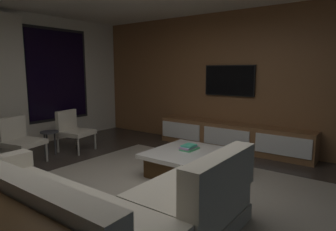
{
  "coord_description": "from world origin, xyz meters",
  "views": [
    {
      "loc": [
        -2.47,
        -2.24,
        1.55
      ],
      "look_at": [
        1.35,
        0.59,
        0.81
      ],
      "focal_mm": 31.19,
      "sensor_mm": 36.0,
      "label": 1
    }
  ],
  "objects_px": {
    "media_console": "(233,137)",
    "mounted_tv": "(229,81)",
    "coffee_table": "(191,163)",
    "accent_chair_by_curtain": "(19,138)",
    "side_stool": "(49,136)",
    "sectional_couch": "(89,213)",
    "accent_chair_near_window": "(73,128)",
    "book_stack_on_coffee_table": "(189,147)"
  },
  "relations": [
    {
      "from": "accent_chair_near_window",
      "to": "sectional_couch",
      "type": "bearing_deg",
      "value": -123.37
    },
    {
      "from": "sectional_couch",
      "to": "media_console",
      "type": "distance_m",
      "value": 3.71
    },
    {
      "from": "sectional_couch",
      "to": "accent_chair_near_window",
      "type": "xyz_separation_m",
      "value": [
        1.82,
        2.77,
        0.14
      ]
    },
    {
      "from": "coffee_table",
      "to": "accent_chair_by_curtain",
      "type": "xyz_separation_m",
      "value": [
        -1.21,
        2.62,
        0.25
      ]
    },
    {
      "from": "coffee_table",
      "to": "book_stack_on_coffee_table",
      "type": "distance_m",
      "value": 0.24
    },
    {
      "from": "book_stack_on_coffee_table",
      "to": "accent_chair_by_curtain",
      "type": "relative_size",
      "value": 0.39
    },
    {
      "from": "side_stool",
      "to": "media_console",
      "type": "bearing_deg",
      "value": -46.63
    },
    {
      "from": "accent_chair_by_curtain",
      "to": "media_console",
      "type": "relative_size",
      "value": 0.25
    },
    {
      "from": "accent_chair_by_curtain",
      "to": "mounted_tv",
      "type": "xyz_separation_m",
      "value": [
        3.08,
        -2.33,
        0.92
      ]
    },
    {
      "from": "media_console",
      "to": "accent_chair_near_window",
      "type": "bearing_deg",
      "value": 127.03
    },
    {
      "from": "sectional_couch",
      "to": "mounted_tv",
      "type": "height_order",
      "value": "mounted_tv"
    },
    {
      "from": "side_stool",
      "to": "media_console",
      "type": "xyz_separation_m",
      "value": [
        2.37,
        -2.51,
        -0.12
      ]
    },
    {
      "from": "sectional_couch",
      "to": "accent_chair_near_window",
      "type": "distance_m",
      "value": 3.32
    },
    {
      "from": "accent_chair_near_window",
      "to": "mounted_tv",
      "type": "distance_m",
      "value": 3.22
    },
    {
      "from": "sectional_couch",
      "to": "accent_chair_near_window",
      "type": "height_order",
      "value": "sectional_couch"
    },
    {
      "from": "coffee_table",
      "to": "book_stack_on_coffee_table",
      "type": "xyz_separation_m",
      "value": [
        0.08,
        0.09,
        0.21
      ]
    },
    {
      "from": "mounted_tv",
      "to": "book_stack_on_coffee_table",
      "type": "bearing_deg",
      "value": -173.63
    },
    {
      "from": "book_stack_on_coffee_table",
      "to": "side_stool",
      "type": "relative_size",
      "value": 0.65
    },
    {
      "from": "book_stack_on_coffee_table",
      "to": "accent_chair_near_window",
      "type": "bearing_deg",
      "value": 96.29
    },
    {
      "from": "media_console",
      "to": "mounted_tv",
      "type": "relative_size",
      "value": 2.96
    },
    {
      "from": "mounted_tv",
      "to": "accent_chair_by_curtain",
      "type": "bearing_deg",
      "value": 142.91
    },
    {
      "from": "coffee_table",
      "to": "media_console",
      "type": "bearing_deg",
      "value": 3.16
    },
    {
      "from": "accent_chair_by_curtain",
      "to": "side_stool",
      "type": "distance_m",
      "value": 0.53
    },
    {
      "from": "coffee_table",
      "to": "accent_chair_by_curtain",
      "type": "relative_size",
      "value": 1.49
    },
    {
      "from": "accent_chair_near_window",
      "to": "accent_chair_by_curtain",
      "type": "xyz_separation_m",
      "value": [
        -1.02,
        0.04,
        0.0
      ]
    },
    {
      "from": "sectional_couch",
      "to": "media_console",
      "type": "bearing_deg",
      "value": 4.27
    },
    {
      "from": "coffee_table",
      "to": "accent_chair_by_curtain",
      "type": "bearing_deg",
      "value": 114.81
    },
    {
      "from": "book_stack_on_coffee_table",
      "to": "accent_chair_near_window",
      "type": "relative_size",
      "value": 0.39
    },
    {
      "from": "sectional_couch",
      "to": "accent_chair_by_curtain",
      "type": "height_order",
      "value": "sectional_couch"
    },
    {
      "from": "sectional_couch",
      "to": "mounted_tv",
      "type": "bearing_deg",
      "value": 6.97
    },
    {
      "from": "accent_chair_by_curtain",
      "to": "coffee_table",
      "type": "bearing_deg",
      "value": -65.19
    },
    {
      "from": "side_stool",
      "to": "mounted_tv",
      "type": "height_order",
      "value": "mounted_tv"
    },
    {
      "from": "coffee_table",
      "to": "accent_chair_by_curtain",
      "type": "height_order",
      "value": "accent_chair_by_curtain"
    },
    {
      "from": "accent_chair_near_window",
      "to": "side_stool",
      "type": "height_order",
      "value": "accent_chair_near_window"
    },
    {
      "from": "accent_chair_by_curtain",
      "to": "side_stool",
      "type": "relative_size",
      "value": 1.7
    },
    {
      "from": "sectional_couch",
      "to": "side_stool",
      "type": "distance_m",
      "value": 3.09
    },
    {
      "from": "coffee_table",
      "to": "side_stool",
      "type": "relative_size",
      "value": 2.52
    },
    {
      "from": "side_stool",
      "to": "media_console",
      "type": "height_order",
      "value": "media_console"
    },
    {
      "from": "sectional_couch",
      "to": "coffee_table",
      "type": "bearing_deg",
      "value": 5.19
    },
    {
      "from": "media_console",
      "to": "mounted_tv",
      "type": "xyz_separation_m",
      "value": [
        0.18,
        0.2,
        1.1
      ]
    },
    {
      "from": "coffee_table",
      "to": "media_console",
      "type": "height_order",
      "value": "media_console"
    },
    {
      "from": "side_stool",
      "to": "coffee_table",
      "type": "bearing_deg",
      "value": -75.32
    }
  ]
}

